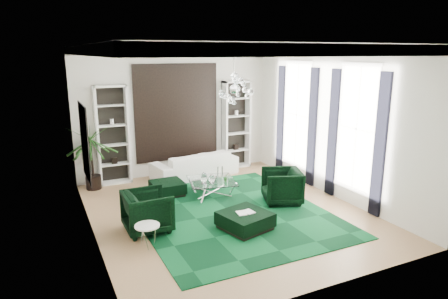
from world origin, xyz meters
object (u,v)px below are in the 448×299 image
ottoman_front (245,221)px  palm (91,149)px  armchair_left (148,211)px  ottoman_side (167,188)px  side_table (148,237)px  armchair_right (282,186)px  sofa (195,164)px  coffee_table (212,188)px

ottoman_front → palm: palm is taller
armchair_left → ottoman_side: size_ratio=1.18×
armchair_left → side_table: 0.81m
palm → armchair_right: bearing=-36.9°
sofa → armchair_left: armchair_left is taller
armchair_right → ottoman_front: size_ratio=0.99×
side_table → armchair_left: bearing=74.6°
armchair_left → ottoman_side: (1.03, 1.90, -0.25)m
armchair_left → armchair_right: bearing=-87.4°
side_table → palm: palm is taller
armchair_left → side_table: bearing=164.4°
armchair_right → coffee_table: size_ratio=0.79×
coffee_table → sofa: bearing=83.3°
armchair_right → coffee_table: (-1.37, 1.23, -0.22)m
sofa → armchair_left: bearing=45.0°
armchair_right → side_table: armchair_right is taller
ottoman_front → palm: (-2.53, 4.08, 0.95)m
armchair_left → palm: palm is taller
coffee_table → ottoman_front: 2.24m
ottoman_side → palm: bearing=141.3°
coffee_table → palm: size_ratio=0.52×
armchair_right → coffee_table: 1.85m
armchair_right → ottoman_side: bearing=-104.2°
sofa → palm: 3.04m
sofa → side_table: bearing=48.5°
sofa → coffee_table: size_ratio=2.17×
palm → sofa: bearing=-2.7°
armchair_left → coffee_table: 2.51m
ottoman_side → sofa: bearing=44.0°
coffee_table → palm: (-2.73, 1.85, 0.93)m
armchair_left → ottoman_front: 2.06m
palm → ottoman_side: bearing=-38.7°
coffee_table → palm: 3.43m
coffee_table → ottoman_front: (-0.21, -2.23, -0.02)m
armchair_right → side_table: size_ratio=1.95×
side_table → coffee_table: bearing=43.2°
sofa → coffee_table: (-0.20, -1.72, -0.17)m
sofa → ottoman_side: sofa is taller
sofa → side_table: sofa is taller
armchair_right → ottoman_front: (-1.58, -1.00, -0.24)m
ottoman_front → coffee_table: bearing=84.7°
ottoman_front → armchair_left: bearing=156.0°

